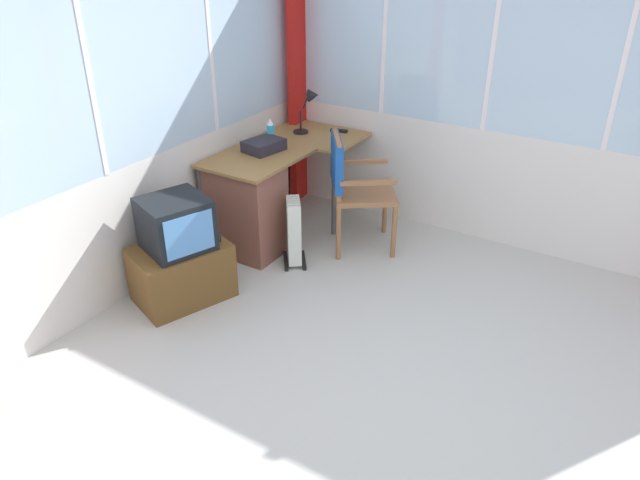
{
  "coord_description": "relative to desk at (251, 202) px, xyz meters",
  "views": [
    {
      "loc": [
        -2.34,
        -0.85,
        2.4
      ],
      "look_at": [
        0.44,
        0.87,
        0.63
      ],
      "focal_mm": 33.43,
      "sensor_mm": 36.0,
      "label": 1
    }
  ],
  "objects": [
    {
      "name": "curtain_corner",
      "position": [
        1.05,
        0.23,
        0.79
      ],
      "size": [
        0.23,
        0.09,
        2.4
      ],
      "primitive_type": "cube",
      "rotation": [
        0.0,
        0.0,
        0.07
      ],
      "color": "red",
      "rests_on": "ground"
    },
    {
      "name": "paper_tray",
      "position": [
        0.25,
        0.03,
        0.39
      ],
      "size": [
        0.34,
        0.28,
        0.09
      ],
      "primitive_type": "cube",
      "rotation": [
        0.0,
        0.0,
        -0.18
      ],
      "color": "#27242E",
      "rests_on": "desk"
    },
    {
      "name": "east_window_panel",
      "position": [
        1.18,
        -1.89,
        0.84
      ],
      "size": [
        0.07,
        4.45,
        2.5
      ],
      "color": "silver",
      "rests_on": "ground"
    },
    {
      "name": "north_window_panel",
      "position": [
        -1.05,
        0.36,
        0.84
      ],
      "size": [
        4.38,
        0.07,
        2.5
      ],
      "color": "silver",
      "rests_on": "ground"
    },
    {
      "name": "tv_remote",
      "position": [
        0.98,
        -0.24,
        0.36
      ],
      "size": [
        0.07,
        0.16,
        0.02
      ],
      "primitive_type": "cube",
      "rotation": [
        0.0,
        0.0,
        0.21
      ],
      "color": "black",
      "rests_on": "desk"
    },
    {
      "name": "space_heater",
      "position": [
        -0.01,
        -0.41,
        -0.14
      ],
      "size": [
        0.32,
        0.3,
        0.54
      ],
      "color": "silver",
      "rests_on": "ground"
    },
    {
      "name": "wooden_armchair",
      "position": [
        0.44,
        -0.64,
        0.19
      ],
      "size": [
        0.67,
        0.67,
        0.94
      ],
      "color": "#97673F",
      "rests_on": "ground"
    },
    {
      "name": "desk",
      "position": [
        0.0,
        0.0,
        0.0
      ],
      "size": [
        1.43,
        0.8,
        0.76
      ],
      "color": "olive",
      "rests_on": "ground"
    },
    {
      "name": "spray_bottle",
      "position": [
        0.42,
        0.09,
        0.45
      ],
      "size": [
        0.06,
        0.06,
        0.22
      ],
      "color": "#34B3CF",
      "rests_on": "desk"
    },
    {
      "name": "ground",
      "position": [
        -1.05,
        -1.89,
        -0.44
      ],
      "size": [
        5.38,
        5.45,
        0.06
      ],
      "primitive_type": "cube",
      "color": "beige"
    },
    {
      "name": "desk_lamp",
      "position": [
        0.86,
        -0.02,
        0.59
      ],
      "size": [
        0.23,
        0.2,
        0.38
      ],
      "color": "black",
      "rests_on": "desk"
    },
    {
      "name": "tv_on_stand",
      "position": [
        -0.85,
        -0.03,
        -0.07
      ],
      "size": [
        0.75,
        0.63,
        0.77
      ],
      "color": "brown",
      "rests_on": "ground"
    }
  ]
}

